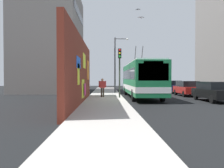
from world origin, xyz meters
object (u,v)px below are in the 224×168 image
(parked_car_black, at_px, (213,91))
(traffic_light, at_px, (120,65))
(city_bus, at_px, (141,79))
(parked_car_red, at_px, (187,88))
(pedestrian_midblock, at_px, (102,86))
(street_lamp, at_px, (116,61))
(parked_car_navy, at_px, (172,86))

(parked_car_black, distance_m, traffic_light, 7.94)
(city_bus, height_order, parked_car_red, city_bus)
(pedestrian_midblock, xyz_separation_m, traffic_light, (-0.79, -1.52, 1.91))
(parked_car_red, distance_m, street_lamp, 8.95)
(traffic_light, relative_size, street_lamp, 0.65)
(street_lamp, bearing_deg, pedestrian_midblock, 167.59)
(parked_car_navy, xyz_separation_m, pedestrian_midblock, (-8.90, 8.87, 0.30))
(parked_car_black, bearing_deg, traffic_light, 74.50)
(parked_car_navy, height_order, traffic_light, traffic_light)
(city_bus, distance_m, parked_car_black, 6.55)
(pedestrian_midblock, bearing_deg, parked_car_red, -70.70)
(parked_car_black, distance_m, pedestrian_midblock, 9.31)
(parked_car_red, height_order, street_lamp, street_lamp)
(parked_car_navy, bearing_deg, street_lamp, 102.42)
(parked_car_red, distance_m, pedestrian_midblock, 9.40)
(parked_car_navy, relative_size, street_lamp, 0.73)
(parked_car_black, distance_m, parked_car_navy, 11.73)
(parked_car_navy, distance_m, traffic_light, 12.36)
(parked_car_red, bearing_deg, parked_car_black, -180.00)
(city_bus, bearing_deg, traffic_light, 130.08)
(traffic_light, bearing_deg, parked_car_black, -105.50)
(pedestrian_midblock, distance_m, street_lamp, 7.99)
(parked_car_black, bearing_deg, parked_car_navy, 0.00)
(parked_car_navy, xyz_separation_m, traffic_light, (-9.69, 7.35, 2.21))
(parked_car_black, bearing_deg, city_bus, 53.50)
(city_bus, xyz_separation_m, street_lamp, (6.28, 2.06, 2.13))
(parked_car_black, xyz_separation_m, parked_car_red, (5.93, 0.00, -0.00))
(city_bus, relative_size, parked_car_navy, 2.45)
(city_bus, xyz_separation_m, parked_car_red, (2.09, -5.20, -1.00))
(city_bus, bearing_deg, pedestrian_midblock, 105.52)
(parked_car_black, height_order, traffic_light, traffic_light)
(parked_car_red, relative_size, parked_car_navy, 0.89)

